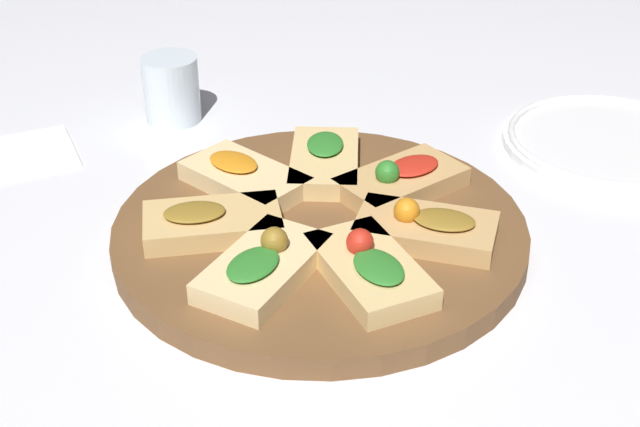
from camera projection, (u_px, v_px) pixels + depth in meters
The scene contains 12 objects.
ground_plane at pixel (320, 241), 0.87m from camera, with size 3.00×3.00×0.00m, color white.
serving_board at pixel (320, 232), 0.86m from camera, with size 0.40×0.40×0.02m, color brown.
focaccia_slice_0 at pixel (244, 177), 0.91m from camera, with size 0.09×0.14×0.03m.
focaccia_slice_1 at pixel (211, 222), 0.83m from camera, with size 0.15×0.12×0.03m.
focaccia_slice_2 at pixel (263, 266), 0.77m from camera, with size 0.15×0.12×0.04m.
focaccia_slice_3 at pixel (369, 268), 0.77m from camera, with size 0.09×0.14×0.04m.
focaccia_slice_4 at pixel (426, 227), 0.82m from camera, with size 0.13×0.14×0.04m.
focaccia_slice_5 at pixel (400, 180), 0.90m from camera, with size 0.13×0.07×0.04m.
focaccia_slice_6 at pixel (324, 161), 0.94m from camera, with size 0.13×0.14×0.03m.
plate_left at pixel (609, 141), 1.03m from camera, with size 0.24×0.24×0.02m.
water_glass at pixel (172, 89), 1.08m from camera, with size 0.07×0.07×0.08m, color silver.
napkin_stack at pixel (15, 155), 1.01m from camera, with size 0.13×0.11×0.01m, color white.
Camera 1 is at (0.43, 0.58, 0.48)m, focal length 50.00 mm.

